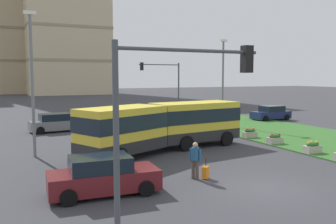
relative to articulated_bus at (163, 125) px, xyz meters
name	(u,v)px	position (x,y,z in m)	size (l,w,h in m)	color
ground_plane	(267,188)	(0.83, -9.00, -1.65)	(260.00, 260.00, 0.00)	#38383D
grass_median	(297,135)	(12.35, 1.00, -1.61)	(10.00, 70.00, 0.08)	#336628
articulated_bus	(163,125)	(0.00, 0.00, 0.00)	(11.93, 5.61, 3.00)	yellow
car_navy_sedan	(271,113)	(17.39, 9.99, -0.90)	(4.46, 2.14, 1.58)	#19234C
car_grey_wagon	(56,123)	(-5.21, 11.30, -0.90)	(4.56, 2.38, 1.58)	slate
car_maroon_sedan	(103,176)	(-5.71, -6.79, -0.90)	(4.49, 2.22, 1.58)	maroon
pedestrian_crossing	(195,158)	(-1.27, -6.46, -0.65)	(0.39, 0.48, 1.74)	#4C4238
rolling_suitcase	(206,172)	(-0.82, -6.66, -1.34)	(0.43, 0.41, 0.97)	orange
flower_planter_1	(312,147)	(7.95, -4.74, -1.23)	(1.10, 0.56, 0.74)	#B7AD9E
flower_planter_2	(275,139)	(7.95, -1.36, -1.23)	(1.10, 0.56, 0.74)	#B7AD9E
flower_planter_3	(250,133)	(7.95, 1.44, -1.23)	(1.10, 0.56, 0.74)	#B7AD9E
traffic_light_near_left	(170,106)	(-5.17, -12.00, 2.31)	(4.41, 0.28, 5.67)	#474C51
traffic_light_far_right	(166,81)	(6.08, 13.00, 2.62)	(4.50, 0.28, 6.18)	#474C51
streetlight_left	(32,78)	(-7.67, 1.64, 3.04)	(0.70, 0.28, 8.51)	slate
streetlight_median	(223,79)	(9.85, 8.15, 2.91)	(0.70, 0.28, 8.26)	slate
apartment_tower_westcentre	(7,1)	(-7.09, 92.85, 24.51)	(16.54, 17.83, 52.28)	tan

